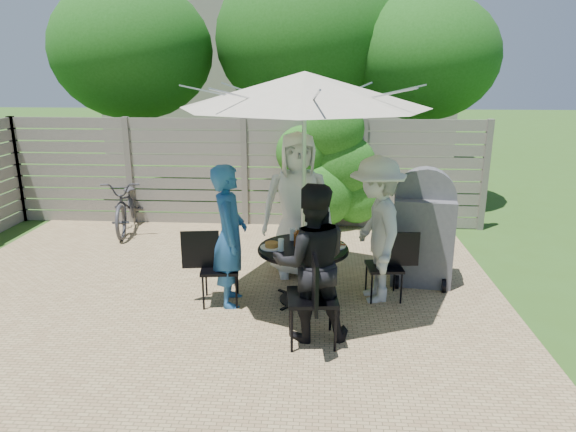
# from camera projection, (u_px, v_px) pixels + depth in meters

# --- Properties ---
(backyard_envelope) EXTENTS (60.00, 60.00, 5.00)m
(backyard_envelope) POSITION_uv_depth(u_px,v_px,m) (282.00, 69.00, 15.23)
(backyard_envelope) COLOR #31551A
(backyard_envelope) RESTS_ON ground
(patio_table) EXTENTS (1.15, 1.15, 0.67)m
(patio_table) POSITION_uv_depth(u_px,v_px,m) (303.00, 264.00, 5.89)
(patio_table) COLOR black
(patio_table) RESTS_ON ground
(umbrella) EXTENTS (3.01, 3.01, 2.60)m
(umbrella) POSITION_uv_depth(u_px,v_px,m) (305.00, 90.00, 5.36)
(umbrella) COLOR silver
(umbrella) RESTS_ON ground
(chair_back) EXTENTS (0.48, 0.64, 0.85)m
(chair_back) POSITION_uv_depth(u_px,v_px,m) (296.00, 252.00, 6.88)
(chair_back) COLOR black
(chair_back) RESTS_ON ground
(person_back) EXTENTS (0.99, 0.71, 1.89)m
(person_back) POSITION_uv_depth(u_px,v_px,m) (297.00, 205.00, 6.56)
(person_back) COLOR silver
(person_back) RESTS_ON ground
(chair_left) EXTENTS (0.66, 0.48, 0.89)m
(chair_left) POSITION_uv_depth(u_px,v_px,m) (219.00, 282.00, 5.89)
(chair_left) COLOR black
(chair_left) RESTS_ON ground
(person_left) EXTENTS (0.47, 0.64, 1.64)m
(person_left) POSITION_uv_depth(u_px,v_px,m) (230.00, 236.00, 5.75)
(person_left) COLOR #235898
(person_left) RESTS_ON ground
(chair_front) EXTENTS (0.52, 0.74, 1.00)m
(chair_front) POSITION_uv_depth(u_px,v_px,m) (312.00, 316.00, 5.01)
(chair_front) COLOR black
(chair_front) RESTS_ON ground
(person_front) EXTENTS (0.85, 0.70, 1.60)m
(person_front) POSITION_uv_depth(u_px,v_px,m) (311.00, 263.00, 5.01)
(person_front) COLOR black
(person_front) RESTS_ON ground
(chair_right) EXTENTS (0.61, 0.43, 0.82)m
(chair_right) POSITION_uv_depth(u_px,v_px,m) (385.00, 279.00, 6.02)
(chair_right) COLOR black
(chair_right) RESTS_ON ground
(person_right) EXTENTS (0.77, 1.18, 1.71)m
(person_right) POSITION_uv_depth(u_px,v_px,m) (376.00, 230.00, 5.84)
(person_right) COLOR beige
(person_right) RESTS_ON ground
(plate_back) EXTENTS (0.26, 0.26, 0.06)m
(plate_back) POSITION_uv_depth(u_px,v_px,m) (300.00, 235.00, 6.18)
(plate_back) COLOR white
(plate_back) RESTS_ON patio_table
(plate_left) EXTENTS (0.26, 0.26, 0.06)m
(plate_left) POSITION_uv_depth(u_px,v_px,m) (272.00, 246.00, 5.81)
(plate_left) COLOR white
(plate_left) RESTS_ON patio_table
(plate_front) EXTENTS (0.26, 0.26, 0.06)m
(plate_front) POSITION_uv_depth(u_px,v_px,m) (306.00, 256.00, 5.49)
(plate_front) COLOR white
(plate_front) RESTS_ON patio_table
(plate_right) EXTENTS (0.26, 0.26, 0.06)m
(plate_right) POSITION_uv_depth(u_px,v_px,m) (335.00, 244.00, 5.85)
(plate_right) COLOR white
(plate_right) RESTS_ON patio_table
(glass_back) EXTENTS (0.07, 0.07, 0.14)m
(glass_back) POSITION_uv_depth(u_px,v_px,m) (292.00, 234.00, 6.06)
(glass_back) COLOR silver
(glass_back) RESTS_ON patio_table
(glass_left) EXTENTS (0.07, 0.07, 0.14)m
(glass_left) POSITION_uv_depth(u_px,v_px,m) (281.00, 245.00, 5.70)
(glass_left) COLOR silver
(glass_left) RESTS_ON patio_table
(glass_front) EXTENTS (0.07, 0.07, 0.14)m
(glass_front) POSITION_uv_depth(u_px,v_px,m) (315.00, 249.00, 5.58)
(glass_front) COLOR silver
(glass_front) RESTS_ON patio_table
(glass_right) EXTENTS (0.07, 0.07, 0.14)m
(glass_right) POSITION_uv_depth(u_px,v_px,m) (325.00, 238.00, 5.94)
(glass_right) COLOR silver
(glass_right) RESTS_ON patio_table
(syrup_jug) EXTENTS (0.09, 0.09, 0.16)m
(syrup_jug) POSITION_uv_depth(u_px,v_px,m) (298.00, 239.00, 5.86)
(syrup_jug) COLOR #59280C
(syrup_jug) RESTS_ON patio_table
(coffee_cup) EXTENTS (0.08, 0.08, 0.12)m
(coffee_cup) POSITION_uv_depth(u_px,v_px,m) (310.00, 236.00, 6.04)
(coffee_cup) COLOR #C6B293
(coffee_cup) RESTS_ON patio_table
(bicycle) EXTENTS (0.87, 1.79, 0.90)m
(bicycle) POSITION_uv_depth(u_px,v_px,m) (128.00, 204.00, 8.57)
(bicycle) COLOR #333338
(bicycle) RESTS_ON ground
(bbq_grill) EXTENTS (0.79, 0.65, 1.48)m
(bbq_grill) POSITION_uv_depth(u_px,v_px,m) (423.00, 232.00, 6.38)
(bbq_grill) COLOR #56565B
(bbq_grill) RESTS_ON ground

